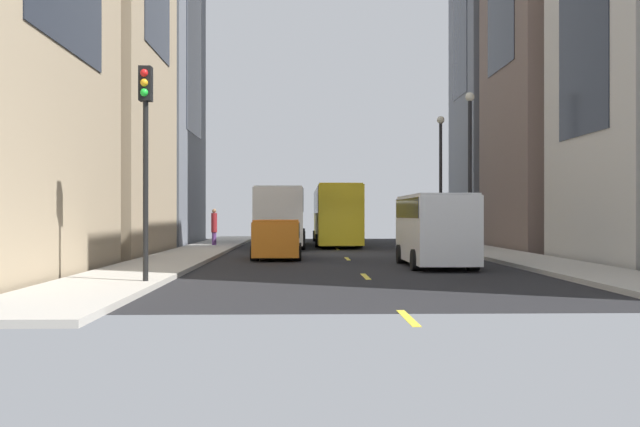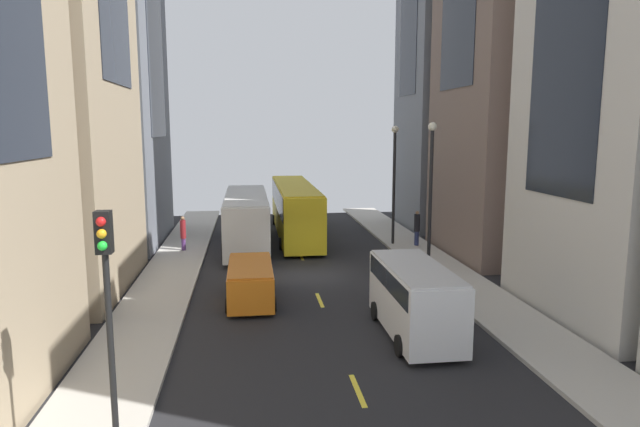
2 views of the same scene
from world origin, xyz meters
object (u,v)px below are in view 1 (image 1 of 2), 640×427
object	(u,v)px
city_bus_white	(281,212)
car_orange_0	(277,236)
pedestrian_crossing_near	(467,225)
pedestrian_crossing_mid	(214,226)
streetcar_yellow	(335,211)
delivery_van_white	(435,225)
traffic_light_near_corner	(145,131)

from	to	relation	value
city_bus_white	car_orange_0	world-z (taller)	city_bus_white
car_orange_0	pedestrian_crossing_near	xyz separation A→B (m)	(10.39, 9.59, 0.33)
pedestrian_crossing_near	pedestrian_crossing_mid	bearing A→B (deg)	90.11
streetcar_yellow	pedestrian_crossing_mid	distance (m)	8.46
car_orange_0	pedestrian_crossing_mid	distance (m)	10.81
car_orange_0	pedestrian_crossing_near	distance (m)	14.14
streetcar_yellow	delivery_van_white	bearing A→B (deg)	-82.08
car_orange_0	streetcar_yellow	bearing A→B (deg)	77.78
streetcar_yellow	pedestrian_crossing_near	size ratio (longest dim) A/B	6.67
pedestrian_crossing_mid	pedestrian_crossing_near	world-z (taller)	pedestrian_crossing_near
streetcar_yellow	delivery_van_white	world-z (taller)	streetcar_yellow
streetcar_yellow	delivery_van_white	distance (m)	19.47
pedestrian_crossing_mid	city_bus_white	bearing A→B (deg)	55.89
city_bus_white	traffic_light_near_corner	world-z (taller)	traffic_light_near_corner
city_bus_white	traffic_light_near_corner	bearing A→B (deg)	-97.15
delivery_van_white	pedestrian_crossing_mid	size ratio (longest dim) A/B	2.75
pedestrian_crossing_near	traffic_light_near_corner	xyz separation A→B (m)	(-13.39, -20.99, 2.74)
traffic_light_near_corner	pedestrian_crossing_near	bearing A→B (deg)	57.46
pedestrian_crossing_near	traffic_light_near_corner	bearing A→B (deg)	149.46
pedestrian_crossing_near	traffic_light_near_corner	distance (m)	25.05
streetcar_yellow	car_orange_0	bearing A→B (deg)	-102.22
traffic_light_near_corner	car_orange_0	bearing A→B (deg)	75.23
streetcar_yellow	delivery_van_white	xyz separation A→B (m)	(2.68, -19.27, -0.61)
delivery_van_white	car_orange_0	world-z (taller)	delivery_van_white
city_bus_white	car_orange_0	distance (m)	11.21
city_bus_white	pedestrian_crossing_near	bearing A→B (deg)	-8.49
city_bus_white	pedestrian_crossing_near	distance (m)	10.70
city_bus_white	pedestrian_crossing_near	xyz separation A→B (m)	(10.56, -1.58, -0.70)
city_bus_white	traffic_light_near_corner	distance (m)	22.83
car_orange_0	pedestrian_crossing_mid	bearing A→B (deg)	111.43
delivery_van_white	car_orange_0	distance (m)	7.51
streetcar_yellow	traffic_light_near_corner	xyz separation A→B (m)	(-6.16, -25.97, 1.92)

